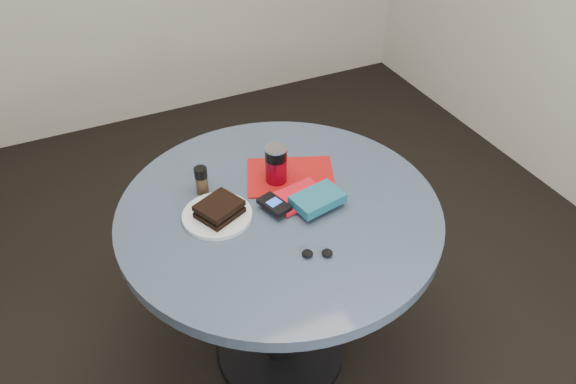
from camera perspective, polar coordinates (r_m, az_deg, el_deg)
name	(u,v)px	position (r m, az deg, el deg)	size (l,w,h in m)	color
ground	(281,353)	(2.28, -0.71, -16.05)	(4.00, 4.00, 0.00)	black
table	(280,245)	(1.84, -0.85, -5.45)	(1.00, 1.00, 0.75)	black
plate	(217,216)	(1.70, -7.20, -2.39)	(0.21, 0.21, 0.01)	silver
sandwich	(219,209)	(1.68, -6.99, -1.72)	(0.15, 0.14, 0.04)	black
soda_can	(276,165)	(1.79, -1.22, 2.79)	(0.09, 0.09, 0.13)	maroon
pepper_grinder	(201,180)	(1.77, -8.78, 1.20)	(0.04, 0.04, 0.09)	#412D1C
magazine	(291,176)	(1.84, 0.26, 1.60)	(0.28, 0.21, 0.01)	#9E0E0F
red_book	(299,197)	(1.75, 1.08, -0.47)	(0.17, 0.11, 0.01)	red
novel	(318,199)	(1.70, 3.02, -0.74)	(0.15, 0.10, 0.03)	#17566E
mp3_player	(274,204)	(1.69, -1.43, -1.27)	(0.08, 0.11, 0.02)	black
headphones	(317,253)	(1.57, 3.00, -6.24)	(0.09, 0.06, 0.02)	black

